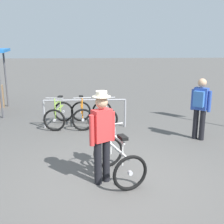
% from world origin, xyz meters
% --- Properties ---
extents(ground_plane, '(80.00, 80.00, 0.00)m').
position_xyz_m(ground_plane, '(0.00, 0.00, 0.00)').
color(ground_plane, '#514F4C').
extents(bike_rack_rail, '(2.51, 0.09, 0.88)m').
position_xyz_m(bike_rack_rail, '(-0.65, 3.37, 0.64)').
color(bike_rack_rail, '#99999E').
rests_on(bike_rack_rail, ground).
extents(racked_bike_lime, '(0.82, 1.17, 0.97)m').
position_xyz_m(racked_bike_lime, '(-1.45, 3.55, 0.37)').
color(racked_bike_lime, black).
rests_on(racked_bike_lime, ground).
extents(racked_bike_orange, '(0.77, 1.16, 0.97)m').
position_xyz_m(racked_bike_orange, '(-0.75, 3.55, 0.37)').
color(racked_bike_orange, black).
rests_on(racked_bike_orange, ground).
extents(racked_bike_white, '(0.79, 1.18, 0.97)m').
position_xyz_m(racked_bike_white, '(-0.05, 3.54, 0.37)').
color(racked_bike_white, black).
rests_on(racked_bike_white, ground).
extents(featured_bicycle, '(0.97, 1.26, 1.09)m').
position_xyz_m(featured_bicycle, '(0.05, 0.22, 0.49)').
color(featured_bicycle, black).
rests_on(featured_bicycle, ground).
extents(person_with_featured_bike, '(0.46, 0.35, 1.72)m').
position_xyz_m(person_with_featured_bike, '(-0.22, -0.06, 0.95)').
color(person_with_featured_bike, black).
rests_on(person_with_featured_bike, ground).
extents(pedestrian_with_backpack, '(0.47, 0.46, 1.64)m').
position_xyz_m(pedestrian_with_backpack, '(2.40, 2.10, 0.94)').
color(pedestrian_with_backpack, black).
rests_on(pedestrian_with_backpack, ground).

